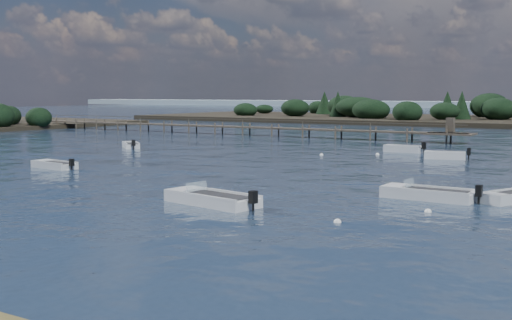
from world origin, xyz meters
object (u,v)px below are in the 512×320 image
Objects in this scene: dinghy_mid_white_a at (212,201)px; tender_far_grey at (131,146)px; tender_far_grey_b at (445,157)px; tender_far_white at (403,150)px; dinghy_extra_a at (511,199)px; dinghy_mid_white_b at (428,196)px; dinghy_mid_grey at (54,166)px; jetty at (246,127)px.

tender_far_grey is at bearing 139.10° from dinghy_mid_white_a.
dinghy_mid_white_a reaches higher than tender_far_grey_b.
tender_far_white reaches higher than dinghy_extra_a.
tender_far_grey is at bearing -169.77° from tender_far_grey_b.
tender_far_grey is 0.68× the size of dinghy_mid_white_b.
dinghy_mid_white_b is 26.43m from dinghy_mid_grey.
dinghy_mid_white_a is (-3.57, -27.18, -0.01)m from tender_far_grey_b.
dinghy_mid_grey is 38.88m from jetty.
jetty is at bearing 102.16° from dinghy_mid_grey.
jetty is at bearing 150.18° from tender_far_grey_b.
dinghy_mid_white_b is at bearing -68.63° from tender_far_white.
tender_far_grey is (-37.28, 13.67, 0.02)m from dinghy_extra_a.
dinghy_extra_a is (13.21, -23.02, -0.04)m from tender_far_white.
dinghy_extra_a is (8.36, -18.89, -0.03)m from tender_far_grey_b.
tender_far_grey is 22.40m from jetty.
tender_far_grey_b is 27.41m from dinghy_mid_white_a.
dinghy_mid_white_b is 0.08× the size of jetty.
dinghy_mid_white_b is 10.77m from dinghy_mid_white_a.
dinghy_extra_a is 39.71m from tender_far_grey.
tender_far_grey_b is at bearing 82.52° from dinghy_mid_white_a.
dinghy_mid_white_b reaches higher than tender_far_grey.
dinghy_mid_white_a is (-8.27, -6.90, 0.00)m from dinghy_mid_white_b.
dinghy_mid_white_a reaches higher than tender_far_grey.
tender_far_grey_b is 0.90× the size of dinghy_mid_grey.
tender_far_white reaches higher than dinghy_mid_white_a.
jetty is (-26.35, 44.32, 0.83)m from dinghy_mid_white_a.
dinghy_mid_grey is at bearing -178.73° from dinghy_mid_white_b.
tender_far_grey_b is 29.38m from tender_far_grey.
dinghy_mid_grey is at bearing -65.31° from tender_far_grey.
tender_far_grey is at bearing 114.69° from dinghy_mid_grey.
dinghy_extra_a is 0.95× the size of dinghy_mid_grey.
dinghy_mid_white_b is at bearing 39.87° from dinghy_mid_white_a.
dinghy_extra_a is 0.79× the size of dinghy_mid_white_b.
tender_far_grey reaches higher than dinghy_extra_a.
tender_far_grey_b reaches higher than tender_far_grey.
tender_far_white is 28.25m from jetty.
tender_far_white reaches higher than tender_far_grey_b.
dinghy_mid_white_a is 0.08× the size of jetty.
tender_far_white reaches higher than tender_far_grey.
dinghy_extra_a is 1.17× the size of tender_far_grey.
tender_far_white is at bearing 55.97° from dinghy_mid_grey.
dinghy_extra_a is at bearing 3.74° from dinghy_mid_grey.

